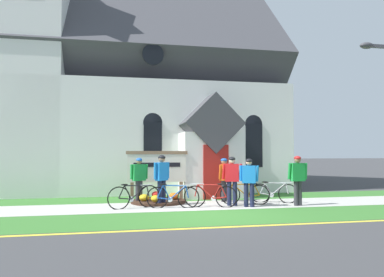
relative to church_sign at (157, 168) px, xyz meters
name	(u,v)px	position (x,y,z in m)	size (l,w,h in m)	color
ground	(186,198)	(1.23, 0.74, -1.23)	(140.00, 140.00, 0.00)	#3D3D3F
sidewalk_slab	(161,207)	(-0.02, -1.50, -1.22)	(32.00, 2.17, 0.01)	#B7B5AD
grass_verge	(170,219)	(-0.02, -3.77, -1.23)	(32.00, 2.38, 0.01)	#38722D
church_lawn	(155,199)	(-0.02, 0.57, -1.23)	(24.00, 1.96, 0.01)	#38722D
curb_paint_stripe	(178,229)	(-0.02, -5.11, -1.23)	(28.00, 0.16, 0.01)	yellow
church_building	(140,101)	(-0.31, 6.34, 3.36)	(13.20, 11.96, 12.25)	white
church_sign	(157,168)	(0.00, 0.00, 0.00)	(2.30, 0.23, 1.86)	#7F6047
flower_bed	(158,200)	(0.00, -0.56, -1.14)	(1.97, 1.97, 0.34)	#382319
bicycle_red	(274,193)	(4.07, -1.37, -0.87)	(1.57, 0.67, 0.78)	black
bicycle_silver	(173,197)	(0.32, -1.90, -0.86)	(1.71, 0.29, 0.82)	black
bicycle_black	(211,196)	(1.58, -1.95, -0.85)	(1.68, 0.62, 0.81)	black
bicycle_white	(134,196)	(-0.91, -1.67, -0.85)	(1.71, 0.55, 0.82)	black
bicycle_orange	(245,194)	(2.92, -1.54, -0.87)	(1.63, 0.62, 0.76)	black
cyclist_in_white_jersey	(232,177)	(2.38, -1.78, -0.26)	(0.60, 0.47, 1.66)	#191E38
cyclist_in_red_jersey	(162,176)	(0.04, -1.22, -0.22)	(0.57, 0.47, 1.72)	#191E38
cyclist_in_yellow_jersey	(298,176)	(4.57, -2.21, -0.24)	(0.66, 0.28, 1.69)	#2D2D33
cyclist_in_blue_jersey	(139,177)	(-0.69, -0.49, -0.29)	(0.63, 0.35, 1.61)	#2D2D33
cyclist_in_green_jersey	(224,177)	(2.40, -0.73, -0.31)	(0.48, 0.57, 1.59)	#2D2D33
cyclist_in_orange_jersey	(249,179)	(2.85, -2.15, -0.30)	(0.56, 0.42, 1.61)	#191E38
roadside_conifer	(256,101)	(6.50, 6.60, 3.57)	(3.40, 3.40, 7.30)	#3D2D1E
yard_deciduous_tree	(34,106)	(-5.27, 4.35, 2.71)	(4.67, 4.67, 5.17)	#4C3823
distant_hill	(73,159)	(-11.22, 72.54, -1.23)	(92.63, 39.73, 24.88)	#847A5B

